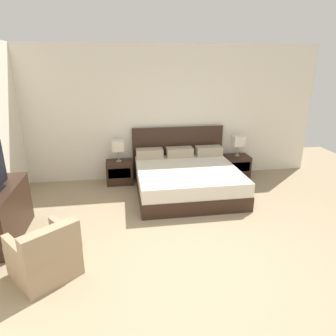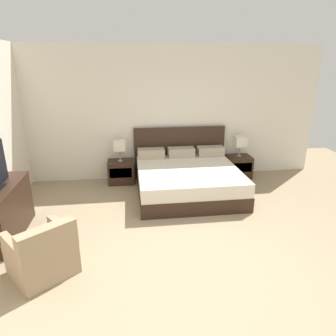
{
  "view_description": "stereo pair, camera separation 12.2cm",
  "coord_description": "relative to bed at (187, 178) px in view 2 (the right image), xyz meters",
  "views": [
    {
      "loc": [
        -0.88,
        -2.99,
        2.51
      ],
      "look_at": [
        -0.1,
        1.94,
        0.75
      ],
      "focal_mm": 32.0,
      "sensor_mm": 36.0,
      "label": 1
    },
    {
      "loc": [
        -0.76,
        -3.01,
        2.51
      ],
      "look_at": [
        -0.1,
        1.94,
        0.75
      ],
      "focal_mm": 32.0,
      "sensor_mm": 36.0,
      "label": 2
    }
  ],
  "objects": [
    {
      "name": "dresser",
      "position": [
        -3.04,
        -1.27,
        0.12
      ],
      "size": [
        0.47,
        1.33,
        0.82
      ],
      "color": "#332116",
      "rests_on": "ground"
    },
    {
      "name": "wall_back",
      "position": [
        -0.37,
        1.02,
        1.15
      ],
      "size": [
        7.07,
        0.06,
        2.89
      ],
      "primitive_type": "cube",
      "color": "silver",
      "rests_on": "ground"
    },
    {
      "name": "ground_plane",
      "position": [
        -0.37,
        -2.54,
        -0.3
      ],
      "size": [
        10.58,
        10.58,
        0.0
      ],
      "primitive_type": "plane",
      "color": "#998466"
    },
    {
      "name": "nightstand_right",
      "position": [
        1.34,
        0.7,
        -0.05
      ],
      "size": [
        0.55,
        0.44,
        0.49
      ],
      "color": "#332116",
      "rests_on": "ground"
    },
    {
      "name": "nightstand_left",
      "position": [
        -1.34,
        0.7,
        -0.05
      ],
      "size": [
        0.55,
        0.44,
        0.49
      ],
      "color": "#332116",
      "rests_on": "ground"
    },
    {
      "name": "table_lamp_left",
      "position": [
        -1.34,
        0.7,
        0.54
      ],
      "size": [
        0.25,
        0.25,
        0.46
      ],
      "color": "gray",
      "rests_on": "nightstand_left"
    },
    {
      "name": "bed",
      "position": [
        0.0,
        0.0,
        0.0
      ],
      "size": [
        2.06,
        2.02,
        1.16
      ],
      "color": "#332116",
      "rests_on": "ground"
    },
    {
      "name": "armchair_by_window",
      "position": [
        -2.24,
        -2.26,
        -0.01
      ],
      "size": [
        0.96,
        0.96,
        0.76
      ],
      "color": "#9E8466",
      "rests_on": "ground"
    },
    {
      "name": "table_lamp_right",
      "position": [
        1.34,
        0.7,
        0.54
      ],
      "size": [
        0.25,
        0.25,
        0.46
      ],
      "color": "gray",
      "rests_on": "nightstand_right"
    }
  ]
}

